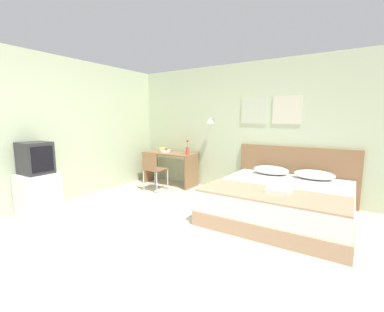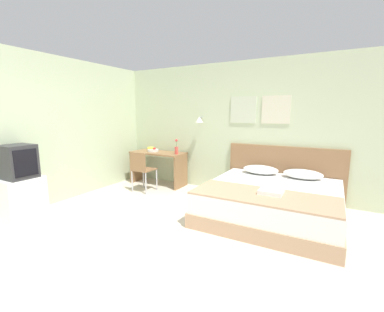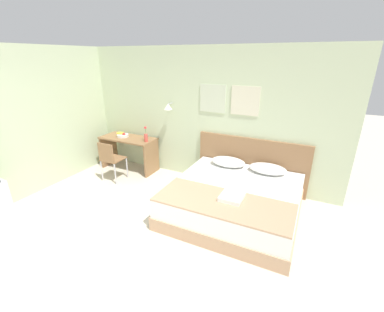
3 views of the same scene
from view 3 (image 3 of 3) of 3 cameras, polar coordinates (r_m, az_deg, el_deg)
ground_plane at (r=3.69m, az=-20.42°, el=-21.89°), size 24.00×24.00×0.00m
wall_back at (r=5.25m, az=1.13°, el=8.97°), size 5.68×0.31×2.65m
bed at (r=4.31m, az=9.32°, el=-9.65°), size 2.00×1.97×0.51m
headboard at (r=5.08m, az=12.92°, el=-1.71°), size 2.12×0.06×1.02m
pillow_left at (r=4.88m, az=8.04°, el=-1.28°), size 0.65×0.40×0.16m
pillow_right at (r=4.73m, az=16.47°, el=-2.73°), size 0.65×0.40×0.16m
throw_blanket at (r=3.70m, az=6.88°, el=-10.20°), size 1.94×0.79×0.02m
folded_towel_near_foot at (r=3.77m, az=8.84°, el=-8.92°), size 0.31×0.35×0.06m
desk at (r=5.98m, az=-13.88°, el=1.95°), size 1.26×0.56×0.75m
desk_chair at (r=5.49m, az=-17.73°, el=-0.42°), size 0.40×0.40×0.85m
fruit_bowl at (r=6.00m, az=-15.21°, el=4.53°), size 0.28×0.26×0.11m
flower_vase at (r=5.53m, az=-10.21°, el=4.35°), size 0.08×0.08×0.33m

